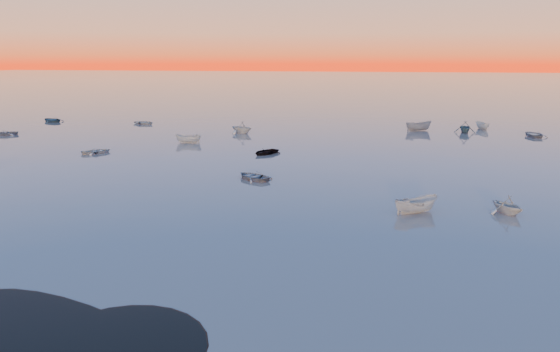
% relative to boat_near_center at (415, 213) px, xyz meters
% --- Properties ---
extents(ground, '(600.00, 600.00, 0.00)m').
position_rel_boat_near_center_xyz_m(ground, '(-12.68, 76.00, 0.00)').
color(ground, slate).
rests_on(ground, ground).
extents(moored_fleet, '(124.00, 58.00, 1.20)m').
position_rel_boat_near_center_xyz_m(moored_fleet, '(-12.68, 29.00, 0.00)').
color(moored_fleet, silver).
rests_on(moored_fleet, ground).
extents(boat_near_center, '(3.26, 4.02, 1.29)m').
position_rel_boat_near_center_xyz_m(boat_near_center, '(0.00, 0.00, 0.00)').
color(boat_near_center, silver).
rests_on(boat_near_center, ground).
extents(boat_near_right, '(3.46, 2.94, 1.12)m').
position_rel_boat_near_center_xyz_m(boat_near_right, '(6.86, 1.20, 0.00)').
color(boat_near_right, silver).
rests_on(boat_near_right, ground).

